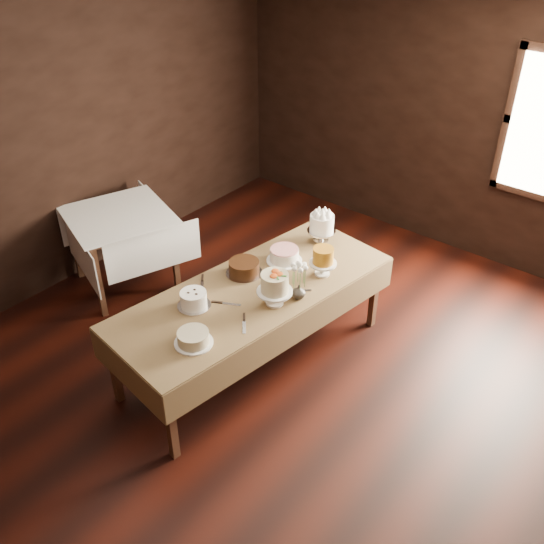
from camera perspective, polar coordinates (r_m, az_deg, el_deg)
The scene contains 20 objects.
floor at distance 5.35m, azimuth -1.37°, elevation -9.38°, with size 5.00×6.00×0.01m, color black.
ceiling at distance 3.98m, azimuth -1.95°, elevation 21.26°, with size 5.00×6.00×0.01m, color beige.
wall_back at distance 6.84m, azimuth 15.37°, elevation 13.49°, with size 5.00×0.02×2.80m, color black.
wall_left at distance 6.26m, azimuth -19.64°, elevation 10.78°, with size 0.02×6.00×2.80m, color black.
display_table at distance 5.04m, azimuth -1.75°, elevation -2.18°, with size 1.29×2.56×0.76m.
side_table at distance 6.19m, azimuth -14.05°, elevation 4.43°, with size 1.23×1.23×0.81m.
cake_meringue at distance 5.59m, azimuth 4.65°, elevation 4.03°, with size 0.26×0.26×0.28m.
cake_lattice at distance 5.32m, azimuth 1.16°, elevation 1.52°, with size 0.35×0.35×0.12m.
cake_caramel at distance 5.14m, azimuth 4.77°, elevation 0.85°, with size 0.23×0.23×0.27m.
cake_chocolate at distance 5.16m, azimuth -2.63°, elevation 0.36°, with size 0.35×0.35×0.12m.
cake_flowers at distance 4.78m, azimuth 0.25°, elevation -1.74°, with size 0.29×0.29×0.29m.
cake_swirl at distance 4.82m, azimuth -7.33°, elevation -2.60°, with size 0.27×0.27×0.14m.
cake_cream at distance 4.48m, azimuth -7.36°, elevation -6.17°, with size 0.30×0.30×0.10m.
cake_server_a at distance 4.85m, azimuth -3.78°, elevation -3.01°, with size 0.24×0.03×0.01m, color silver.
cake_server_b at distance 4.62m, azimuth -2.62°, elevation -5.16°, with size 0.24×0.03×0.01m, color silver.
cake_server_c at distance 5.20m, azimuth -0.09°, elevation -0.02°, with size 0.24×0.03×0.01m, color silver.
cake_server_d at distance 4.99m, azimuth 2.86°, elevation -1.73°, with size 0.24×0.03×0.01m, color silver.
cake_server_e at distance 5.07m, azimuth -6.56°, elevation -1.31°, with size 0.24×0.03×0.01m, color silver.
flower_vase at distance 4.88m, azimuth 2.50°, elevation -1.85°, with size 0.11×0.11×0.12m, color #2D2823.
flower_bouquet at distance 4.78m, azimuth 2.55°, elevation -0.11°, with size 0.14×0.14×0.20m, color white, non-canonical shape.
Camera 1 is at (2.54, -2.93, 3.69)m, focal length 40.29 mm.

